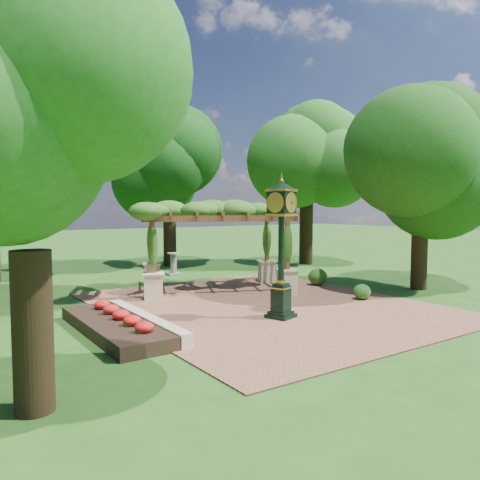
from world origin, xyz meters
TOP-DOWN VIEW (x-y plane):
  - ground at (0.00, 0.00)m, footprint 120.00×120.00m
  - brick_plaza at (0.00, 1.00)m, footprint 10.00×12.00m
  - border_wall at (-4.60, 0.50)m, footprint 0.35×5.00m
  - flower_bed at (-5.50, 0.50)m, footprint 1.50×5.00m
  - pedestal_clock at (-0.72, -0.77)m, footprint 1.04×1.04m
  - pergola at (0.19, 4.51)m, footprint 6.89×5.69m
  - sundial at (0.69, 9.41)m, footprint 0.66×0.66m
  - shrub_front at (3.53, -0.26)m, footprint 0.66×0.66m
  - shrub_mid at (4.39, 2.96)m, footprint 0.98×0.98m
  - shrub_back at (4.59, 6.30)m, footprint 0.85×0.85m
  - tree_north at (2.20, 12.92)m, footprint 4.99×4.99m
  - tree_east_far at (9.40, 9.19)m, footprint 4.90×4.90m
  - tree_east_near at (7.33, 0.03)m, footprint 5.03×5.03m
  - tree_southwest at (-8.25, -3.49)m, footprint 3.67×3.67m

SIDE VIEW (x-z plane):
  - ground at x=0.00m, z-range 0.00..0.00m
  - brick_plaza at x=0.00m, z-range 0.00..0.04m
  - flower_bed at x=-5.50m, z-range 0.00..0.36m
  - border_wall at x=-4.60m, z-range 0.00..0.40m
  - shrub_front at x=3.53m, z-range 0.04..0.60m
  - shrub_back at x=4.59m, z-range 0.04..0.66m
  - shrub_mid at x=4.39m, z-range 0.04..0.77m
  - sundial at x=0.69m, z-range -0.07..1.06m
  - pedestal_clock at x=-0.72m, z-range 0.42..4.64m
  - pergola at x=0.19m, z-range 1.20..4.93m
  - tree_southwest at x=-8.25m, z-range 1.28..8.26m
  - tree_east_near at x=7.33m, z-range 1.40..8.83m
  - tree_north at x=2.20m, z-range 1.62..10.28m
  - tree_east_far at x=9.40m, z-range 1.91..12.19m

